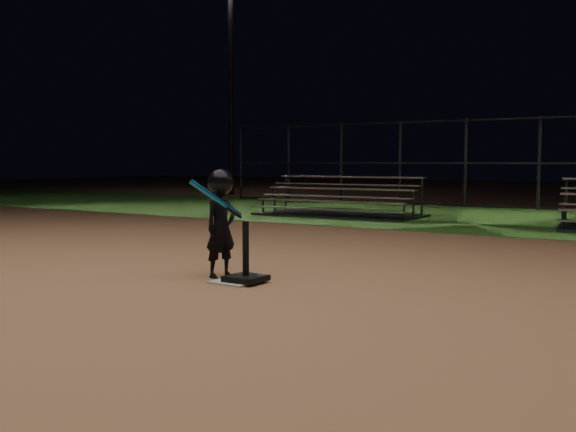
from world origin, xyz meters
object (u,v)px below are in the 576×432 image
object	(u,v)px
child_batter	(221,220)
light_pole_left	(230,66)
bleacher_left	(339,208)
batting_tee	(246,271)
home_plate	(236,282)

from	to	relation	value
child_batter	light_pole_left	bearing A→B (deg)	51.84
child_batter	bleacher_left	world-z (taller)	child_batter
batting_tee	bleacher_left	distance (m)	9.02
home_plate	light_pole_left	distance (m)	19.79
bleacher_left	light_pole_left	bearing A→B (deg)	140.40
bleacher_left	home_plate	bearing A→B (deg)	-69.49
home_plate	child_batter	xyz separation A→B (m)	(-0.36, 0.19, 0.63)
batting_tee	bleacher_left	size ratio (longest dim) A/B	0.17
child_batter	light_pole_left	size ratio (longest dim) A/B	0.15
batting_tee	bleacher_left	world-z (taller)	bleacher_left
light_pole_left	batting_tee	bearing A→B (deg)	-50.92
batting_tee	light_pole_left	distance (m)	19.80
bleacher_left	batting_tee	bearing A→B (deg)	-68.78
batting_tee	bleacher_left	xyz separation A→B (m)	(-3.54, 8.29, 0.06)
home_plate	bleacher_left	world-z (taller)	bleacher_left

